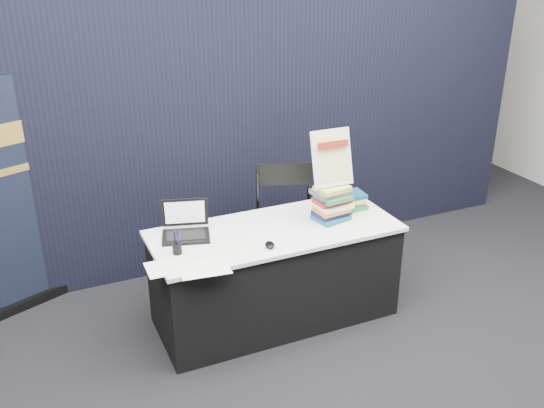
{
  "coord_description": "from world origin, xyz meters",
  "views": [
    {
      "loc": [
        -1.63,
        -3.02,
        2.68
      ],
      "look_at": [
        -0.02,
        0.55,
        0.95
      ],
      "focal_mm": 40.0,
      "sensor_mm": 36.0,
      "label": 1
    }
  ],
  "objects_px": {
    "display_table": "(275,274)",
    "book_stack_short": "(349,201)",
    "pullup_banner": "(8,214)",
    "book_stack_tall": "(332,203)",
    "stacking_chair": "(293,226)",
    "info_sign": "(332,159)",
    "laptop": "(184,228)"
  },
  "relations": [
    {
      "from": "display_table",
      "to": "book_stack_short",
      "type": "bearing_deg",
      "value": 8.13
    },
    {
      "from": "pullup_banner",
      "to": "book_stack_short",
      "type": "bearing_deg",
      "value": -41.42
    },
    {
      "from": "display_table",
      "to": "book_stack_tall",
      "type": "xyz_separation_m",
      "value": [
        0.46,
        -0.02,
        0.51
      ]
    },
    {
      "from": "book_stack_tall",
      "to": "pullup_banner",
      "type": "height_order",
      "value": "pullup_banner"
    },
    {
      "from": "book_stack_tall",
      "to": "stacking_chair",
      "type": "xyz_separation_m",
      "value": [
        -0.16,
        0.31,
        -0.3
      ]
    },
    {
      "from": "info_sign",
      "to": "pullup_banner",
      "type": "bearing_deg",
      "value": 157.76
    },
    {
      "from": "display_table",
      "to": "stacking_chair",
      "type": "bearing_deg",
      "value": 45.01
    },
    {
      "from": "book_stack_short",
      "to": "stacking_chair",
      "type": "height_order",
      "value": "stacking_chair"
    },
    {
      "from": "laptop",
      "to": "book_stack_tall",
      "type": "xyz_separation_m",
      "value": [
        1.08,
        -0.19,
        0.07
      ]
    },
    {
      "from": "display_table",
      "to": "info_sign",
      "type": "relative_size",
      "value": 4.24
    },
    {
      "from": "laptop",
      "to": "book_stack_short",
      "type": "relative_size",
      "value": 1.57
    },
    {
      "from": "info_sign",
      "to": "laptop",
      "type": "bearing_deg",
      "value": 172.43
    },
    {
      "from": "stacking_chair",
      "to": "laptop",
      "type": "bearing_deg",
      "value": -151.77
    },
    {
      "from": "info_sign",
      "to": "stacking_chair",
      "type": "distance_m",
      "value": 0.71
    },
    {
      "from": "pullup_banner",
      "to": "info_sign",
      "type": "bearing_deg",
      "value": -45.0
    },
    {
      "from": "laptop",
      "to": "display_table",
      "type": "bearing_deg",
      "value": 0.84
    },
    {
      "from": "pullup_banner",
      "to": "stacking_chair",
      "type": "bearing_deg",
      "value": -39.83
    },
    {
      "from": "book_stack_tall",
      "to": "pullup_banner",
      "type": "bearing_deg",
      "value": 156.35
    },
    {
      "from": "stacking_chair",
      "to": "display_table",
      "type": "bearing_deg",
      "value": -114.2
    },
    {
      "from": "laptop",
      "to": "stacking_chair",
      "type": "xyz_separation_m",
      "value": [
        0.92,
        0.12,
        -0.22
      ]
    },
    {
      "from": "book_stack_short",
      "to": "book_stack_tall",
      "type": "bearing_deg",
      "value": -152.69
    },
    {
      "from": "laptop",
      "to": "info_sign",
      "type": "height_order",
      "value": "info_sign"
    },
    {
      "from": "info_sign",
      "to": "stacking_chair",
      "type": "relative_size",
      "value": 0.4
    },
    {
      "from": "laptop",
      "to": "pullup_banner",
      "type": "relative_size",
      "value": 0.21
    },
    {
      "from": "stacking_chair",
      "to": "info_sign",
      "type": "bearing_deg",
      "value": -38.92
    },
    {
      "from": "display_table",
      "to": "stacking_chair",
      "type": "height_order",
      "value": "stacking_chair"
    },
    {
      "from": "info_sign",
      "to": "display_table",
      "type": "bearing_deg",
      "value": -177.44
    },
    {
      "from": "laptop",
      "to": "stacking_chair",
      "type": "relative_size",
      "value": 0.36
    },
    {
      "from": "book_stack_tall",
      "to": "book_stack_short",
      "type": "distance_m",
      "value": 0.25
    },
    {
      "from": "display_table",
      "to": "laptop",
      "type": "xyz_separation_m",
      "value": [
        -0.63,
        0.17,
        0.43
      ]
    },
    {
      "from": "laptop",
      "to": "stacking_chair",
      "type": "height_order",
      "value": "stacking_chair"
    },
    {
      "from": "laptop",
      "to": "pullup_banner",
      "type": "bearing_deg",
      "value": 161.46
    }
  ]
}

